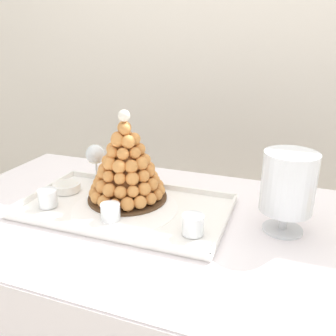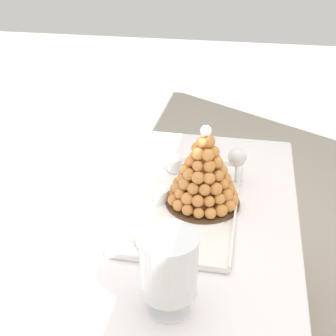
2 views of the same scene
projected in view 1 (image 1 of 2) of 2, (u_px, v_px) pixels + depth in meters
The scene contains 10 objects.
backdrop_wall at pixel (251, 41), 1.84m from camera, with size 4.80×0.10×2.50m, color silver.
buffet_table at pixel (184, 254), 1.03m from camera, with size 1.57×0.78×0.77m.
serving_tray at pixel (125, 208), 1.06m from camera, with size 0.62×0.36×0.02m.
croquembouche at pixel (126, 166), 1.08m from camera, with size 0.25×0.25×0.29m.
dessert_cup_left at pixel (48, 199), 1.06m from camera, with size 0.06×0.06×0.05m.
dessert_cup_mid_left at pixel (110, 212), 0.98m from camera, with size 0.06×0.06×0.05m.
dessert_cup_centre at pixel (193, 225), 0.91m from camera, with size 0.06×0.06×0.05m.
creme_brulee_ramekin at pixel (67, 187), 1.17m from camera, with size 0.09×0.09×0.03m.
macaron_goblet at pixel (288, 183), 0.90m from camera, with size 0.14×0.14×0.23m.
wine_glass at pixel (96, 156), 1.23m from camera, with size 0.07×0.07×0.14m.
Camera 1 is at (0.25, -0.84, 1.26)m, focal length 37.14 mm.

